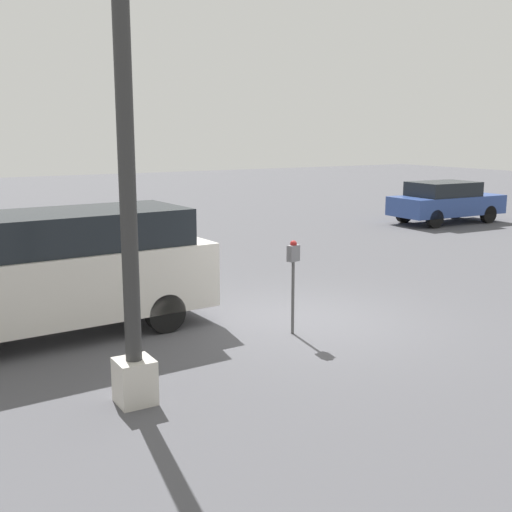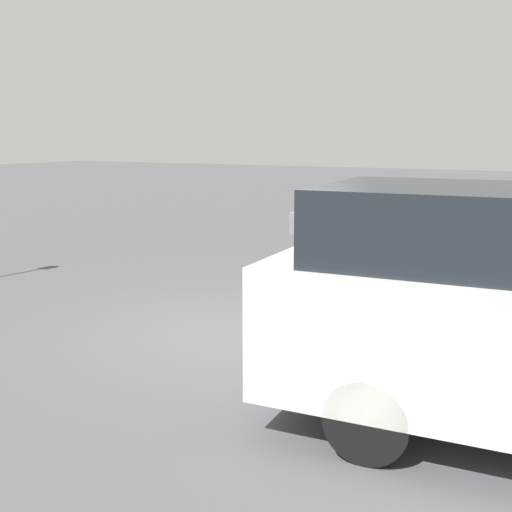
# 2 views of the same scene
# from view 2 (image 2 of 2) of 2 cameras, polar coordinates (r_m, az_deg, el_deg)

# --- Properties ---
(ground_plane) EXTENTS (80.00, 80.00, 0.00)m
(ground_plane) POSITION_cam_2_polar(r_m,az_deg,el_deg) (7.90, -1.84, -6.86)
(ground_plane) COLOR #4C4C51
(parking_meter_near) EXTENTS (0.22, 0.15, 1.54)m
(parking_meter_near) POSITION_cam_2_polar(r_m,az_deg,el_deg) (7.83, 3.77, 1.49)
(parking_meter_near) COLOR #4C4C4C
(parking_meter_near) RESTS_ON ground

